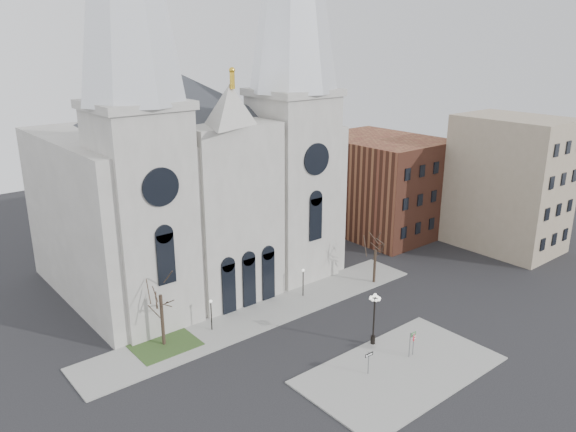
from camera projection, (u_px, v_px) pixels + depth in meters
ground at (336, 358)px, 51.03m from camera, size 160.00×160.00×0.00m
sidewalk_near at (400, 370)px, 49.15m from camera, size 18.00×10.00×0.14m
sidewalk_far at (263, 314)px, 59.09m from camera, size 40.00×6.00×0.14m
grass_patch at (164, 345)px, 53.16m from camera, size 6.00×5.00×0.18m
cathedral at (196, 126)px, 62.19m from camera, size 33.00×26.66×54.00m
bg_building_brick at (379, 185)px, 83.23m from camera, size 14.00×18.00×14.00m
bg_building_tan at (509, 184)px, 75.71m from camera, size 10.00×14.00×18.00m
tree_left at (160, 292)px, 51.48m from camera, size 3.20×3.20×7.50m
tree_right at (376, 248)px, 65.36m from camera, size 3.20×3.20×6.00m
ped_lamp_left at (211, 310)px, 55.13m from camera, size 0.32×0.32×3.26m
ped_lamp_right at (303, 278)px, 62.40m from camera, size 0.32×0.32×3.26m
stop_sign at (414, 339)px, 50.83m from camera, size 0.81×0.12×2.23m
globe_lamp at (374, 312)px, 52.25m from camera, size 1.32×1.32×5.23m
one_way_sign at (369, 359)px, 48.07m from camera, size 0.93×0.09×2.13m
street_name_sign at (410, 343)px, 50.66m from camera, size 0.78×0.10×2.44m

